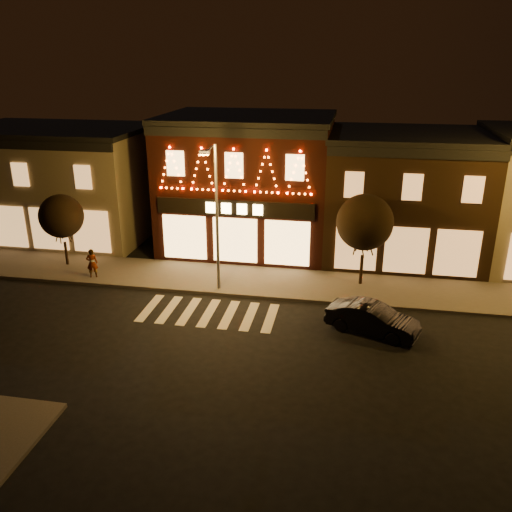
# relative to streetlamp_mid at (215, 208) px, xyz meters

# --- Properties ---
(ground) EXTENTS (120.00, 120.00, 0.00)m
(ground) POSITION_rel_streetlamp_mid_xyz_m (0.17, -6.38, -4.56)
(ground) COLOR black
(ground) RESTS_ON ground
(sidewalk_far) EXTENTS (44.00, 4.00, 0.15)m
(sidewalk_far) POSITION_rel_streetlamp_mid_xyz_m (2.17, 1.62, -4.49)
(sidewalk_far) COLOR #47423D
(sidewalk_far) RESTS_ON ground
(building_left) EXTENTS (12.20, 8.28, 7.30)m
(building_left) POSITION_rel_streetlamp_mid_xyz_m (-12.83, 7.61, -0.90)
(building_left) COLOR #776B55
(building_left) RESTS_ON ground
(building_pulp) EXTENTS (10.20, 8.34, 8.30)m
(building_pulp) POSITION_rel_streetlamp_mid_xyz_m (0.17, 7.60, -0.40)
(building_pulp) COLOR black
(building_pulp) RESTS_ON ground
(building_right_a) EXTENTS (9.20, 8.28, 7.50)m
(building_right_a) POSITION_rel_streetlamp_mid_xyz_m (9.67, 7.61, -0.80)
(building_right_a) COLOR #311F11
(building_right_a) RESTS_ON ground
(streetlamp_mid) EXTENTS (0.49, 1.72, 7.52)m
(streetlamp_mid) POSITION_rel_streetlamp_mid_xyz_m (0.00, 0.00, 0.00)
(streetlamp_mid) COLOR #59595E
(streetlamp_mid) RESTS_ON sidewalk_far
(tree_left) EXTENTS (2.50, 2.50, 4.17)m
(tree_left) POSITION_rel_streetlamp_mid_xyz_m (-9.56, 1.96, -1.49)
(tree_left) COLOR black
(tree_left) RESTS_ON sidewalk_far
(tree_right) EXTENTS (2.93, 2.93, 4.90)m
(tree_right) POSITION_rel_streetlamp_mid_xyz_m (7.33, 2.20, -0.99)
(tree_right) COLOR black
(tree_right) RESTS_ON sidewalk_far
(dark_sedan) EXTENTS (4.32, 2.76, 1.34)m
(dark_sedan) POSITION_rel_streetlamp_mid_xyz_m (7.84, -2.93, -3.89)
(dark_sedan) COLOR black
(dark_sedan) RESTS_ON ground
(pedestrian) EXTENTS (0.70, 0.58, 1.64)m
(pedestrian) POSITION_rel_streetlamp_mid_xyz_m (-7.17, 0.44, -3.60)
(pedestrian) COLOR gray
(pedestrian) RESTS_ON sidewalk_far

